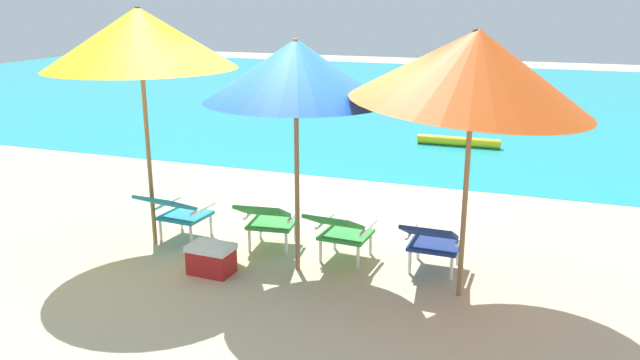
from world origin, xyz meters
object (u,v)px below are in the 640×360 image
at_px(beach_umbrella_right, 474,68).
at_px(beach_umbrella_center, 296,71).
at_px(lounge_chair_near_right, 341,229).
at_px(lounge_chair_far_left, 176,210).
at_px(cooler_box, 211,259).
at_px(lounge_chair_near_left, 268,218).
at_px(swim_buoy, 458,141).
at_px(beach_umbrella_left, 140,38).
at_px(lounge_chair_far_right, 432,239).

bearing_deg(beach_umbrella_right, beach_umbrella_center, 178.30).
xyz_separation_m(lounge_chair_near_right, beach_umbrella_right, (1.33, -0.34, 1.81)).
bearing_deg(lounge_chair_far_left, cooler_box, -38.47).
height_order(lounge_chair_near_left, cooler_box, lounge_chair_near_left).
height_order(swim_buoy, lounge_chair_far_left, lounge_chair_far_left).
xyz_separation_m(beach_umbrella_left, cooler_box, (1.05, -0.53, -2.22)).
xyz_separation_m(swim_buoy, lounge_chair_far_right, (0.56, -6.14, 0.31)).
bearing_deg(cooler_box, swim_buoy, 76.56).
height_order(lounge_chair_far_left, cooler_box, lounge_chair_far_left).
bearing_deg(lounge_chair_near_left, beach_umbrella_center, -35.29).
xyz_separation_m(swim_buoy, beach_umbrella_center, (-0.82, -6.46, 2.02)).
distance_m(beach_umbrella_center, beach_umbrella_right, 1.72).
height_order(lounge_chair_near_right, beach_umbrella_left, beach_umbrella_left).
bearing_deg(beach_umbrella_right, beach_umbrella_left, 177.19).
relative_size(beach_umbrella_left, beach_umbrella_center, 1.18).
xyz_separation_m(lounge_chair_near_left, lounge_chair_near_right, (0.89, -0.07, 0.00)).
bearing_deg(lounge_chair_near_left, lounge_chair_far_left, -174.52).
height_order(lounge_chair_near_right, beach_umbrella_center, beach_umbrella_center).
bearing_deg(cooler_box, lounge_chair_far_right, 18.29).
xyz_separation_m(lounge_chair_far_right, beach_umbrella_left, (-3.25, -0.20, 1.98)).
height_order(swim_buoy, cooler_box, cooler_box).
bearing_deg(lounge_chair_near_left, lounge_chair_far_right, -1.03).
xyz_separation_m(lounge_chair_far_left, lounge_chair_far_right, (3.02, 0.08, 0.00)).
relative_size(lounge_chair_far_left, lounge_chair_near_left, 0.98).
bearing_deg(beach_umbrella_center, beach_umbrella_right, -1.70).
relative_size(lounge_chair_far_left, lounge_chair_near_right, 1.01).
distance_m(swim_buoy, lounge_chair_far_right, 6.17).
height_order(lounge_chair_near_left, lounge_chair_near_right, same).
bearing_deg(swim_buoy, lounge_chair_far_left, -111.59).
distance_m(lounge_chair_near_left, beach_umbrella_right, 2.90).
distance_m(swim_buoy, beach_umbrella_center, 6.82).
bearing_deg(lounge_chair_far_right, swim_buoy, 95.17).
bearing_deg(lounge_chair_far_left, beach_umbrella_left, -153.10).
bearing_deg(lounge_chair_near_left, lounge_chair_near_right, -4.35).
bearing_deg(lounge_chair_far_right, cooler_box, -161.71).
relative_size(beach_umbrella_center, beach_umbrella_right, 0.93).
bearing_deg(lounge_chair_far_left, lounge_chair_far_right, 1.44).
relative_size(lounge_chair_near_left, cooler_box, 1.93).
distance_m(lounge_chair_near_left, beach_umbrella_left, 2.42).
xyz_separation_m(lounge_chair_near_left, lounge_chair_far_right, (1.88, -0.03, 0.00)).
relative_size(lounge_chair_far_left, beach_umbrella_center, 0.37).
bearing_deg(lounge_chair_far_left, beach_umbrella_right, -5.04).
bearing_deg(beach_umbrella_left, lounge_chair_near_right, 4.09).
height_order(swim_buoy, lounge_chair_far_right, lounge_chair_far_right).
bearing_deg(lounge_chair_near_left, cooler_box, -112.80).
xyz_separation_m(swim_buoy, beach_umbrella_left, (-2.70, -6.33, 2.29)).
bearing_deg(beach_umbrella_left, swim_buoy, 66.94).
distance_m(lounge_chair_far_left, lounge_chair_far_right, 3.02).
bearing_deg(lounge_chair_near_right, beach_umbrella_center, -143.41).
distance_m(swim_buoy, lounge_chair_near_right, 6.20).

